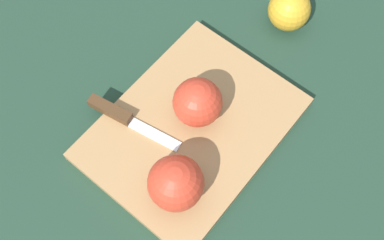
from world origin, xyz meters
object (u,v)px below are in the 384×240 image
(apple_half_right, at_px, (176,183))
(apple_whole, at_px, (289,10))
(knife, at_px, (118,114))
(apple_half_left, at_px, (197,102))

(apple_half_right, relative_size, apple_whole, 0.93)
(knife, xyz_separation_m, apple_whole, (-0.32, 0.04, 0.01))
(apple_half_right, distance_m, apple_whole, 0.35)
(apple_whole, bearing_deg, knife, -6.79)
(apple_half_left, distance_m, knife, 0.12)
(apple_half_right, xyz_separation_m, apple_whole, (-0.33, -0.10, -0.02))
(knife, bearing_deg, apple_half_right, -23.26)
(apple_half_right, bearing_deg, apple_half_left, 101.78)
(knife, height_order, apple_whole, apple_whole)
(apple_half_left, relative_size, knife, 0.48)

